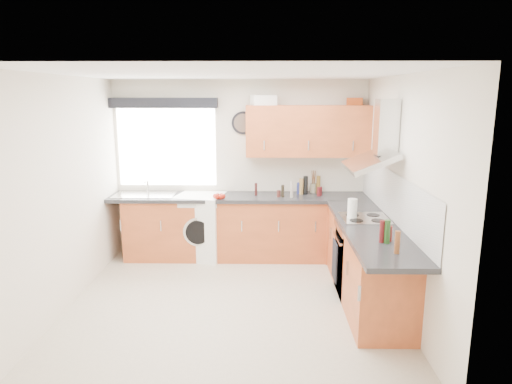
{
  "coord_description": "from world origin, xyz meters",
  "views": [
    {
      "loc": [
        0.35,
        -4.72,
        2.3
      ],
      "look_at": [
        0.25,
        0.85,
        1.1
      ],
      "focal_mm": 32.0,
      "sensor_mm": 36.0,
      "label": 1
    }
  ],
  "objects_px": {
    "oven": "(363,259)",
    "washing_machine": "(201,226)",
    "extractor_hood": "(378,143)",
    "upper_cabinets": "(308,131)"
  },
  "relations": [
    {
      "from": "oven",
      "to": "upper_cabinets",
      "type": "relative_size",
      "value": 0.5
    },
    {
      "from": "extractor_hood",
      "to": "oven",
      "type": "bearing_deg",
      "value": 180.0
    },
    {
      "from": "extractor_hood",
      "to": "washing_machine",
      "type": "height_order",
      "value": "extractor_hood"
    },
    {
      "from": "upper_cabinets",
      "to": "washing_machine",
      "type": "relative_size",
      "value": 1.86
    },
    {
      "from": "extractor_hood",
      "to": "upper_cabinets",
      "type": "xyz_separation_m",
      "value": [
        -0.65,
        1.33,
        0.03
      ]
    },
    {
      "from": "washing_machine",
      "to": "upper_cabinets",
      "type": "bearing_deg",
      "value": 15.41
    },
    {
      "from": "oven",
      "to": "upper_cabinets",
      "type": "bearing_deg",
      "value": 112.54
    },
    {
      "from": "oven",
      "to": "washing_machine",
      "type": "height_order",
      "value": "washing_machine"
    },
    {
      "from": "upper_cabinets",
      "to": "washing_machine",
      "type": "height_order",
      "value": "upper_cabinets"
    },
    {
      "from": "oven",
      "to": "extractor_hood",
      "type": "distance_m",
      "value": 1.35
    }
  ]
}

